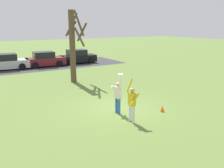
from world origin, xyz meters
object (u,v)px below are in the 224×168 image
Objects in this scene: bare_tree_tall at (73,44)px; person_catcher at (118,95)px; person_defender at (132,102)px; parked_car_black at (78,57)px; frisbee_disc at (120,74)px; parked_car_silver at (7,62)px; field_cone_orange at (162,109)px; parked_car_maroon at (45,60)px.

person_catcher is at bearing -96.01° from bare_tree_tall.
person_catcher reaches higher than person_defender.
parked_car_black is at bearing -13.44° from person_defender.
parked_car_silver is at bearing 100.30° from frisbee_disc.
field_cone_orange is at bearing -81.27° from bare_tree_tall.
parked_car_black is 9.67m from bare_tree_tall.
person_catcher is 0.50× the size of parked_car_maroon.
person_catcher reaches higher than field_cone_orange.
person_defender is at bearing -173.28° from field_cone_orange.
parked_car_maroon is at bearing -0.99° from person_defender.
frisbee_disc is 16.58m from parked_car_silver.
parked_car_black is 13.12× the size of field_cone_orange.
person_defender is 9.10m from bare_tree_tall.
bare_tree_tall is at bearing 84.11° from frisbee_disc.
bare_tree_tall is (3.76, -8.46, 2.26)m from parked_car_silver.
frisbee_disc is (0.04, 1.04, 1.11)m from person_defender.
field_cone_orange is (-2.65, -17.11, -0.57)m from parked_car_black.
person_catcher is 1.02× the size of person_defender.
parked_car_silver is at bearing 106.59° from field_cone_orange.
parked_car_silver is 1.00× the size of parked_car_maroon.
parked_car_maroon is 0.76× the size of bare_tree_tall.
person_defender is 0.37× the size of bare_tree_tall.
parked_car_black is at bearing 5.90° from parked_car_maroon.
person_catcher is 16.31m from parked_car_silver.
bare_tree_tall is at bearing 176.04° from person_catcher.
frisbee_disc is 0.06× the size of parked_car_black.
field_cone_orange is at bearing 66.55° from person_catcher.
parked_car_maroon is 16.99m from field_cone_orange.
parked_car_silver is (-2.92, 17.30, -0.25)m from person_defender.
person_catcher is 8.25× the size of frisbee_disc.
bare_tree_tall is 9.13m from field_cone_orange.
person_catcher reaches higher than parked_car_silver.
parked_car_silver is 0.76× the size of bare_tree_tall.
frisbee_disc reaches higher than person_catcher.
person_defender is 17.22m from parked_car_maroon.
frisbee_disc is 17.06m from parked_car_black.
parked_car_maroon is (3.83, -0.11, 0.00)m from parked_car_silver.
field_cone_orange is at bearing -82.44° from parked_car_maroon.
parked_car_maroon is (0.91, 17.19, -0.25)m from person_defender.
field_cone_orange is (2.12, -0.78, -1.93)m from frisbee_disc.
bare_tree_tall reaches higher than person_defender.
frisbee_disc is at bearing -95.89° from bare_tree_tall.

